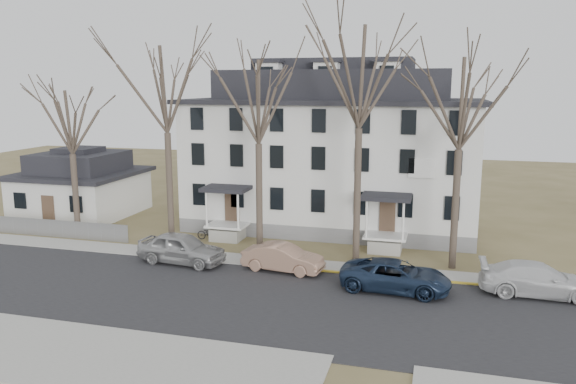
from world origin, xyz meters
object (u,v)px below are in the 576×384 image
(tree_bungalow, at_px, (70,118))
(car_white, at_px, (538,280))
(tree_mid_left, at_px, (258,96))
(bicycle_left, at_px, (210,234))
(tree_center, at_px, (360,69))
(car_tan, at_px, (283,258))
(tree_mid_right, at_px, (462,97))
(small_house, at_px, (81,187))
(car_silver, at_px, (182,249))
(car_navy, at_px, (396,276))
(tree_far_left, at_px, (166,83))
(boarding_house, at_px, (333,153))

(tree_bungalow, height_order, car_white, tree_bungalow)
(tree_mid_left, height_order, bicycle_left, tree_mid_left)
(tree_center, xyz_separation_m, bicycle_left, (-10.07, 1.66, -10.63))
(car_tan, bearing_deg, tree_mid_right, -63.86)
(small_house, relative_size, bicycle_left, 4.98)
(car_silver, xyz_separation_m, bicycle_left, (-0.40, 4.98, -0.43))
(car_navy, bearing_deg, car_tan, 81.02)
(tree_far_left, relative_size, car_navy, 2.50)
(boarding_house, relative_size, tree_far_left, 1.52)
(boarding_house, relative_size, tree_mid_right, 1.63)
(tree_mid_left, bearing_deg, car_navy, -27.72)
(tree_mid_right, height_order, car_tan, tree_mid_right)
(car_navy, bearing_deg, tree_mid_left, 66.10)
(car_silver, relative_size, car_navy, 0.95)
(tree_center, bearing_deg, car_navy, -59.59)
(tree_bungalow, xyz_separation_m, car_tan, (15.38, -3.13, -7.37))
(car_silver, distance_m, car_tan, 6.06)
(boarding_house, xyz_separation_m, car_silver, (-6.67, -11.47, -4.49))
(car_navy, distance_m, car_white, 6.90)
(small_house, relative_size, car_white, 1.57)
(boarding_house, xyz_separation_m, car_white, (12.48, -11.52, -4.58))
(tree_center, relative_size, tree_bungalow, 1.36)
(boarding_house, height_order, car_white, boarding_house)
(car_silver, height_order, bicycle_left, car_silver)
(tree_bungalow, distance_m, car_white, 29.59)
(tree_mid_left, relative_size, bicycle_left, 7.29)
(boarding_house, bearing_deg, car_tan, -93.13)
(small_house, bearing_deg, car_silver, -35.53)
(car_navy, bearing_deg, small_house, 71.10)
(tree_mid_left, xyz_separation_m, tree_center, (6.00, 0.00, 1.48))
(tree_mid_right, xyz_separation_m, car_white, (3.98, -3.36, -8.80))
(boarding_house, distance_m, tree_mid_right, 12.51)
(bicycle_left, bearing_deg, tree_mid_right, -95.49)
(tree_mid_right, distance_m, bicycle_left, 18.13)
(tree_far_left, bearing_deg, tree_center, 0.00)
(tree_far_left, height_order, car_white, tree_far_left)
(car_white, bearing_deg, tree_far_left, 80.30)
(small_house, relative_size, car_silver, 1.67)
(boarding_house, xyz_separation_m, car_tan, (-0.62, -11.28, -4.63))
(boarding_house, relative_size, small_house, 2.39)
(boarding_house, height_order, tree_mid_right, tree_mid_right)
(small_house, relative_size, car_navy, 1.59)
(tree_mid_right, xyz_separation_m, bicycle_left, (-15.57, 1.66, -9.14))
(tree_far_left, bearing_deg, car_navy, -17.26)
(tree_mid_right, bearing_deg, tree_mid_left, 180.00)
(tree_bungalow, xyz_separation_m, bicycle_left, (8.93, 1.66, -7.66))
(boarding_house, relative_size, car_tan, 4.58)
(car_tan, bearing_deg, bicycle_left, 60.60)
(tree_mid_right, relative_size, car_navy, 2.32)
(small_house, xyz_separation_m, car_navy, (25.68, -10.76, -1.49))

